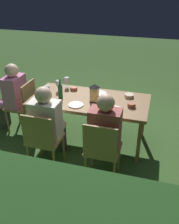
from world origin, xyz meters
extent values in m
plane|color=#385B28|center=(0.00, 0.00, 0.00)|extent=(16.00, 16.00, 0.00)
cube|color=olive|center=(0.00, 0.00, 0.70)|extent=(1.73, 0.85, 0.04)
cube|color=olive|center=(-0.80, -0.35, 0.34)|extent=(0.05, 0.05, 0.68)
cube|color=olive|center=(0.80, -0.35, 0.34)|extent=(0.05, 0.05, 0.68)
cube|color=olive|center=(-0.80, 0.35, 0.34)|extent=(0.05, 0.05, 0.68)
cube|color=olive|center=(0.80, 0.35, 0.34)|extent=(0.05, 0.05, 0.68)
cube|color=#937047|center=(0.39, 0.74, 0.43)|extent=(0.42, 0.40, 0.03)
cube|color=#937047|center=(0.39, 0.93, 0.66)|extent=(0.40, 0.03, 0.42)
cylinder|color=#937047|center=(0.57, 0.57, 0.21)|extent=(0.03, 0.03, 0.42)
cylinder|color=#937047|center=(0.21, 0.57, 0.21)|extent=(0.03, 0.03, 0.42)
cylinder|color=#937047|center=(0.57, 0.91, 0.21)|extent=(0.03, 0.03, 0.42)
cylinder|color=#937047|center=(0.21, 0.91, 0.21)|extent=(0.03, 0.03, 0.42)
cube|color=white|center=(0.39, 0.68, 0.70)|extent=(0.38, 0.24, 0.50)
sphere|color=beige|center=(0.39, 0.68, 1.04)|extent=(0.21, 0.21, 0.21)
cylinder|color=white|center=(0.48, 0.54, 0.46)|extent=(0.13, 0.36, 0.13)
cylinder|color=white|center=(0.30, 0.54, 0.46)|extent=(0.13, 0.36, 0.13)
cylinder|color=#333338|center=(0.48, 0.38, 0.23)|extent=(0.11, 0.11, 0.45)
cylinder|color=#333338|center=(0.30, 0.38, 0.23)|extent=(0.11, 0.11, 0.45)
cube|color=#937047|center=(1.19, 0.00, 0.43)|extent=(0.40, 0.42, 0.03)
cube|color=#937047|center=(1.00, 0.00, 0.66)|extent=(0.03, 0.40, 0.42)
cylinder|color=#937047|center=(1.36, 0.18, 0.21)|extent=(0.03, 0.03, 0.42)
cylinder|color=#937047|center=(1.36, -0.18, 0.21)|extent=(0.03, 0.03, 0.42)
cylinder|color=#937047|center=(1.02, 0.18, 0.21)|extent=(0.03, 0.03, 0.42)
cylinder|color=#937047|center=(1.02, -0.18, 0.21)|extent=(0.03, 0.03, 0.42)
cube|color=#C675A3|center=(1.25, 0.00, 0.70)|extent=(0.24, 0.38, 0.50)
sphere|color=beige|center=(1.25, 0.00, 1.04)|extent=(0.21, 0.21, 0.21)
cylinder|color=#C675A3|center=(1.39, 0.09, 0.46)|extent=(0.36, 0.13, 0.13)
cylinder|color=#C675A3|center=(1.39, -0.09, 0.46)|extent=(0.36, 0.13, 0.13)
cylinder|color=#333338|center=(1.55, 0.09, 0.23)|extent=(0.11, 0.11, 0.45)
cylinder|color=#333338|center=(1.55, -0.09, 0.23)|extent=(0.11, 0.11, 0.45)
cube|color=#937047|center=(-0.39, 0.74, 0.43)|extent=(0.42, 0.40, 0.03)
cube|color=#937047|center=(-0.39, 0.93, 0.66)|extent=(0.40, 0.03, 0.42)
cylinder|color=#937047|center=(-0.21, 0.57, 0.21)|extent=(0.03, 0.03, 0.42)
cylinder|color=#937047|center=(-0.57, 0.57, 0.21)|extent=(0.03, 0.03, 0.42)
cylinder|color=#937047|center=(-0.21, 0.91, 0.21)|extent=(0.03, 0.03, 0.42)
cylinder|color=#937047|center=(-0.57, 0.91, 0.21)|extent=(0.03, 0.03, 0.42)
cube|color=#9E4C47|center=(-0.39, 0.68, 0.70)|extent=(0.38, 0.24, 0.50)
sphere|color=#D1A889|center=(-0.39, 0.68, 1.04)|extent=(0.21, 0.21, 0.21)
cylinder|color=#9E4C47|center=(-0.30, 0.54, 0.46)|extent=(0.13, 0.36, 0.13)
cylinder|color=#9E4C47|center=(-0.48, 0.54, 0.46)|extent=(0.13, 0.36, 0.13)
cylinder|color=#333338|center=(-0.30, 0.38, 0.23)|extent=(0.11, 0.11, 0.45)
cylinder|color=#333338|center=(-0.48, 0.38, 0.23)|extent=(0.11, 0.11, 0.45)
cube|color=black|center=(-0.09, 0.05, 0.73)|extent=(0.12, 0.12, 0.01)
cube|color=#F9D17A|center=(-0.09, 0.05, 0.84)|extent=(0.11, 0.11, 0.20)
cone|color=black|center=(-0.09, 0.05, 0.96)|extent=(0.15, 0.15, 0.05)
cylinder|color=#144723|center=(0.42, 0.08, 0.82)|extent=(0.07, 0.07, 0.20)
cylinder|color=#144723|center=(0.42, 0.08, 0.97)|extent=(0.03, 0.03, 0.09)
cylinder|color=silver|center=(0.63, 0.07, 0.73)|extent=(0.06, 0.06, 0.00)
cylinder|color=silver|center=(0.63, 0.07, 0.77)|extent=(0.01, 0.01, 0.08)
cylinder|color=silver|center=(0.63, 0.07, 0.85)|extent=(0.08, 0.08, 0.08)
cylinder|color=maroon|center=(0.63, 0.07, 0.83)|extent=(0.07, 0.07, 0.03)
cylinder|color=silver|center=(0.56, -0.17, 0.73)|extent=(0.06, 0.06, 0.00)
cylinder|color=silver|center=(0.56, -0.17, 0.77)|extent=(0.01, 0.01, 0.08)
cylinder|color=silver|center=(0.56, -0.17, 0.85)|extent=(0.08, 0.08, 0.08)
cylinder|color=maroon|center=(0.56, -0.17, 0.83)|extent=(0.07, 0.07, 0.03)
cylinder|color=silver|center=(0.48, -0.33, 0.73)|extent=(0.06, 0.06, 0.00)
cylinder|color=silver|center=(0.48, -0.33, 0.77)|extent=(0.01, 0.01, 0.08)
cylinder|color=silver|center=(0.48, -0.33, 0.85)|extent=(0.08, 0.08, 0.08)
cylinder|color=maroon|center=(0.48, -0.33, 0.83)|extent=(0.07, 0.07, 0.03)
cylinder|color=silver|center=(-0.08, -0.21, 0.73)|extent=(0.26, 0.26, 0.01)
cylinder|color=white|center=(-0.41, 0.25, 0.73)|extent=(0.26, 0.26, 0.01)
cylinder|color=white|center=(0.13, 0.25, 0.73)|extent=(0.21, 0.21, 0.01)
cylinder|color=#BCAD8E|center=(-0.55, -0.23, 0.75)|extent=(0.14, 0.14, 0.05)
cylinder|color=#424C1E|center=(-0.55, -0.23, 0.76)|extent=(0.12, 0.12, 0.01)
cylinder|color=#BCAD8E|center=(0.58, 0.29, 0.75)|extent=(0.15, 0.15, 0.06)
cylinder|color=tan|center=(0.58, 0.29, 0.76)|extent=(0.13, 0.13, 0.02)
cylinder|color=#9E5138|center=(0.34, -0.26, 0.75)|extent=(0.12, 0.12, 0.05)
cylinder|color=#477533|center=(0.34, -0.26, 0.76)|extent=(0.10, 0.10, 0.01)
cylinder|color=#9E5138|center=(-0.63, 0.07, 0.75)|extent=(0.11, 0.11, 0.06)
cylinder|color=beige|center=(-0.63, 0.07, 0.76)|extent=(0.09, 0.09, 0.02)
sphere|color=#1E4219|center=(-0.67, 1.69, 0.40)|extent=(0.42, 0.42, 0.42)
camera|label=1|loc=(-0.91, 3.15, 2.30)|focal=39.59mm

